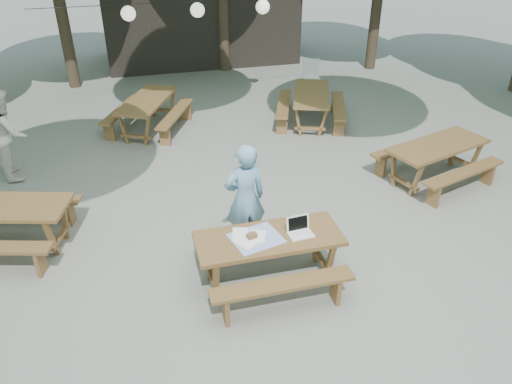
{
  "coord_description": "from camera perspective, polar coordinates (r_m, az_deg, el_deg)",
  "views": [
    {
      "loc": [
        -1.98,
        -6.28,
        4.72
      ],
      "look_at": [
        -0.42,
        -0.3,
        1.05
      ],
      "focal_mm": 35.0,
      "sensor_mm": 36.0,
      "label": 1
    }
  ],
  "objects": [
    {
      "name": "picnic_table_far_w",
      "position": [
        11.91,
        -12.17,
        8.7
      ],
      "size": [
        2.24,
        2.4,
        0.75
      ],
      "rotation": [
        0.0,
        0.0,
        1.13
      ],
      "color": "#523B1C",
      "rests_on": "ground"
    },
    {
      "name": "plastic_chair",
      "position": [
        14.14,
        6.37,
        12.16
      ],
      "size": [
        0.49,
        0.49,
        0.9
      ],
      "rotation": [
        0.0,
        0.0,
        -0.13
      ],
      "color": "white",
      "rests_on": "ground"
    },
    {
      "name": "picnic_table_nw",
      "position": [
        8.55,
        -26.72,
        -3.4
      ],
      "size": [
        2.25,
        2.03,
        0.75
      ],
      "rotation": [
        0.0,
        0.0,
        -0.27
      ],
      "color": "#523B1C",
      "rests_on": "ground"
    },
    {
      "name": "main_picnic_table",
      "position": [
        7.0,
        1.46,
        -7.51
      ],
      "size": [
        2.0,
        1.58,
        0.75
      ],
      "color": "#523B1C",
      "rests_on": "ground"
    },
    {
      "name": "second_person",
      "position": [
        10.55,
        -26.59,
        6.0
      ],
      "size": [
        0.85,
        0.99,
        1.74
      ],
      "primitive_type": "imported",
      "rotation": [
        0.0,
        0.0,
        1.83
      ],
      "color": "white",
      "rests_on": "ground"
    },
    {
      "name": "paper_lanterns",
      "position": [
        12.62,
        -6.64,
        19.97
      ],
      "size": [
        9.0,
        0.34,
        0.38
      ],
      "color": "black",
      "rests_on": "ground"
    },
    {
      "name": "ground",
      "position": [
        8.1,
        2.32,
        -4.95
      ],
      "size": [
        80.0,
        80.0,
        0.0
      ],
      "primitive_type": "plane",
      "color": "slate",
      "rests_on": "ground"
    },
    {
      "name": "pavilion",
      "position": [
        17.28,
        -6.51,
        19.48
      ],
      "size": [
        6.0,
        3.0,
        2.8
      ],
      "primitive_type": "cube",
      "color": "black",
      "rests_on": "ground"
    },
    {
      "name": "picnic_table_far_e",
      "position": [
        12.14,
        6.29,
        9.63
      ],
      "size": [
        2.15,
        2.33,
        0.75
      ],
      "rotation": [
        0.0,
        0.0,
        1.21
      ],
      "color": "#523B1C",
      "rests_on": "ground"
    },
    {
      "name": "laptop",
      "position": [
        6.84,
        4.98,
        -4.27
      ],
      "size": [
        0.35,
        0.29,
        0.24
      ],
      "rotation": [
        0.0,
        0.0,
        0.08
      ],
      "color": "white",
      "rests_on": "main_picnic_table"
    },
    {
      "name": "woman",
      "position": [
        7.36,
        -1.25,
        -0.76
      ],
      "size": [
        0.69,
        0.51,
        1.75
      ],
      "primitive_type": "imported",
      "rotation": [
        0.0,
        0.0,
        3.28
      ],
      "color": "#6695BA",
      "rests_on": "ground"
    },
    {
      "name": "picnic_table_ne",
      "position": [
        10.07,
        19.79,
        3.31
      ],
      "size": [
        2.28,
        2.07,
        0.75
      ],
      "rotation": [
        0.0,
        0.0,
        0.3
      ],
      "color": "#523B1C",
      "rests_on": "ground"
    },
    {
      "name": "tabletop_clutter",
      "position": [
        6.74,
        -0.16,
        -5.24
      ],
      "size": [
        0.76,
        0.69,
        0.08
      ],
      "color": "blue",
      "rests_on": "main_picnic_table"
    }
  ]
}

